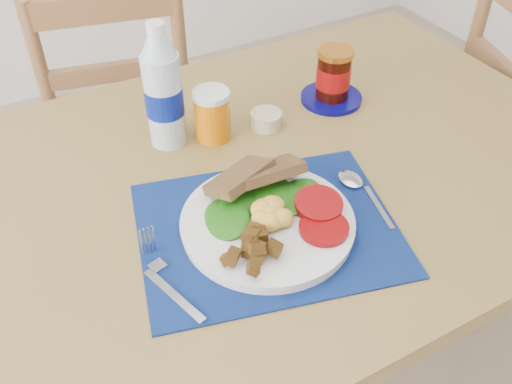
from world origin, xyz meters
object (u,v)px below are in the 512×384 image
Objects in this scene: chair_far at (118,96)px; water_bottle at (163,93)px; breakfast_plate at (266,222)px; jam_on_saucer at (333,79)px; juice_glass at (212,116)px.

chair_far is 4.33× the size of water_bottle.
chair_far is at bearing 79.19° from breakfast_plate.
jam_on_saucer is at bearing -5.09° from water_bottle.
chair_far is at bearing 95.05° from juice_glass.
water_bottle is (-0.04, -0.52, 0.30)m from chair_far.
chair_far reaches higher than jam_on_saucer.
breakfast_plate is 2.12× the size of jam_on_saucer.
juice_glass is (0.04, 0.29, 0.03)m from breakfast_plate.
water_bottle is at bearing 159.59° from juice_glass.
water_bottle is at bearing 98.43° from chair_far.
jam_on_saucer is at bearing 29.76° from breakfast_plate.
chair_far is 0.60m from juice_glass.
water_bottle is (-0.04, 0.32, 0.09)m from breakfast_plate.
jam_on_saucer is (0.34, -0.55, 0.24)m from chair_far.
jam_on_saucer is (0.29, -0.00, 0.00)m from juice_glass.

